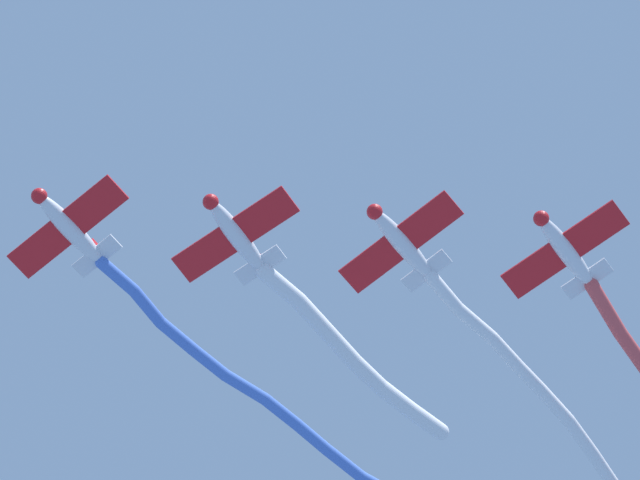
{
  "coord_description": "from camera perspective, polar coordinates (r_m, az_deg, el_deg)",
  "views": [
    {
      "loc": [
        -5.99,
        36.37,
        6.57
      ],
      "look_at": [
        -17.85,
        8.38,
        82.48
      ],
      "focal_mm": 84.49,
      "sensor_mm": 36.0,
      "label": 1
    }
  ],
  "objects": [
    {
      "name": "airplane_slot",
      "position": [
        83.49,
        9.25,
        -0.36
      ],
      "size": [
        5.72,
        7.27,
        1.87
      ],
      "rotation": [
        0.0,
        0.0,
        0.52
      ],
      "color": "white"
    },
    {
      "name": "smoke_trail_left_wing",
      "position": [
        83.91,
        1.22,
        -4.38
      ],
      "size": [
        13.62,
        5.61,
        2.29
      ],
      "color": "white"
    },
    {
      "name": "airplane_lead",
      "position": [
        82.23,
        -9.51,
        0.5
      ],
      "size": [
        5.73,
        7.34,
        1.87
      ],
      "rotation": [
        0.0,
        0.0,
        0.48
      ],
      "color": "white"
    },
    {
      "name": "airplane_right_wing",
      "position": [
        82.08,
        3.09,
        -0.08
      ],
      "size": [
        5.73,
        7.35,
        1.87
      ],
      "rotation": [
        0.0,
        0.0,
        0.48
      ],
      "color": "white"
    },
    {
      "name": "airplane_left_wing",
      "position": [
        81.66,
        -3.21,
        0.21
      ],
      "size": [
        5.83,
        7.17,
        1.87
      ],
      "rotation": [
        0.0,
        0.0,
        0.56
      ],
      "color": "white"
    },
    {
      "name": "smoke_trail_right_wing",
      "position": [
        87.2,
        8.42,
        -5.95
      ],
      "size": [
        18.61,
        10.4,
        1.71
      ],
      "color": "white"
    },
    {
      "name": "smoke_trail_lead",
      "position": [
        84.71,
        -2.73,
        -5.59
      ],
      "size": [
        21.31,
        7.39,
        1.68
      ],
      "color": "#4C75DB"
    }
  ]
}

